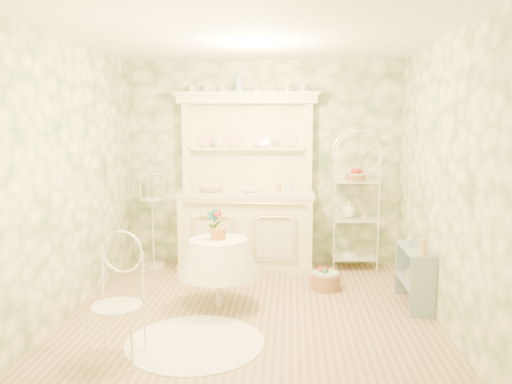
# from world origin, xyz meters

# --- Properties ---
(floor) EXTENTS (3.60, 3.60, 0.00)m
(floor) POSITION_xyz_m (0.00, 0.00, 0.00)
(floor) COLOR tan
(floor) RESTS_ON ground
(ceiling) EXTENTS (3.60, 3.60, 0.00)m
(ceiling) POSITION_xyz_m (0.00, 0.00, 2.70)
(ceiling) COLOR white
(ceiling) RESTS_ON floor
(wall_left) EXTENTS (3.60, 3.60, 0.00)m
(wall_left) POSITION_xyz_m (-1.80, 0.00, 1.35)
(wall_left) COLOR #F9F0CA
(wall_left) RESTS_ON floor
(wall_right) EXTENTS (3.60, 3.60, 0.00)m
(wall_right) POSITION_xyz_m (1.80, 0.00, 1.35)
(wall_right) COLOR #F9F0CA
(wall_right) RESTS_ON floor
(wall_back) EXTENTS (3.60, 3.60, 0.00)m
(wall_back) POSITION_xyz_m (0.00, 1.80, 1.35)
(wall_back) COLOR #F9F0CA
(wall_back) RESTS_ON floor
(wall_front) EXTENTS (3.60, 3.60, 0.00)m
(wall_front) POSITION_xyz_m (0.00, -1.80, 1.35)
(wall_front) COLOR #F9F0CA
(wall_front) RESTS_ON floor
(kitchen_dresser) EXTENTS (1.87, 0.61, 2.29)m
(kitchen_dresser) POSITION_xyz_m (-0.20, 1.52, 1.15)
(kitchen_dresser) COLOR #FFFACC
(kitchen_dresser) RESTS_ON floor
(bakers_rack) EXTENTS (0.60, 0.45, 1.86)m
(bakers_rack) POSITION_xyz_m (1.21, 1.61, 0.93)
(bakers_rack) COLOR white
(bakers_rack) RESTS_ON floor
(side_shelf) EXTENTS (0.25, 0.67, 0.58)m
(side_shelf) POSITION_xyz_m (1.67, 0.28, 0.29)
(side_shelf) COLOR #899DAC
(side_shelf) RESTS_ON floor
(round_table) EXTENTS (0.88, 0.88, 0.74)m
(round_table) POSITION_xyz_m (-0.36, 0.10, 0.37)
(round_table) COLOR white
(round_table) RESTS_ON floor
(cafe_chair) EXTENTS (0.43, 0.43, 0.84)m
(cafe_chair) POSITION_xyz_m (-1.00, -1.13, 0.42)
(cafe_chair) COLOR white
(cafe_chair) RESTS_ON floor
(birdcage_stand) EXTENTS (0.37, 0.37, 1.41)m
(birdcage_stand) POSITION_xyz_m (-1.43, 1.47, 0.70)
(birdcage_stand) COLOR white
(birdcage_stand) RESTS_ON floor
(floor_basket) EXTENTS (0.39, 0.39, 0.25)m
(floor_basket) POSITION_xyz_m (0.78, 0.73, 0.12)
(floor_basket) COLOR #A06C50
(floor_basket) RESTS_ON floor
(lace_rug) EXTENTS (1.40, 1.40, 0.01)m
(lace_rug) POSITION_xyz_m (-0.44, -0.78, 0.01)
(lace_rug) COLOR white
(lace_rug) RESTS_ON floor
(bowl_floral) EXTENTS (0.32, 0.32, 0.07)m
(bowl_floral) POSITION_xyz_m (-0.64, 1.48, 1.02)
(bowl_floral) COLOR white
(bowl_floral) RESTS_ON kitchen_dresser
(bowl_white) EXTENTS (0.22, 0.22, 0.07)m
(bowl_white) POSITION_xyz_m (-0.15, 1.47, 1.02)
(bowl_white) COLOR white
(bowl_white) RESTS_ON kitchen_dresser
(cup_left) EXTENTS (0.16, 0.16, 0.11)m
(cup_left) POSITION_xyz_m (-0.58, 1.68, 1.61)
(cup_left) COLOR white
(cup_left) RESTS_ON kitchen_dresser
(cup_right) EXTENTS (0.12, 0.12, 0.09)m
(cup_right) POSITION_xyz_m (0.16, 1.68, 1.61)
(cup_right) COLOR white
(cup_right) RESTS_ON kitchen_dresser
(potted_geranium) EXTENTS (0.18, 0.13, 0.31)m
(potted_geranium) POSITION_xyz_m (-0.40, 0.13, 0.85)
(potted_geranium) COLOR #3F7238
(potted_geranium) RESTS_ON round_table
(bottle_amber) EXTENTS (0.08, 0.08, 0.18)m
(bottle_amber) POSITION_xyz_m (1.68, 0.03, 0.68)
(bottle_amber) COLOR tan
(bottle_amber) RESTS_ON side_shelf
(bottle_blue) EXTENTS (0.05, 0.05, 0.11)m
(bottle_blue) POSITION_xyz_m (1.61, 0.29, 0.65)
(bottle_blue) COLOR #96ABDD
(bottle_blue) RESTS_ON side_shelf
(bottle_glass) EXTENTS (0.09, 0.09, 0.09)m
(bottle_glass) POSITION_xyz_m (1.66, 0.48, 0.65)
(bottle_glass) COLOR silver
(bottle_glass) RESTS_ON side_shelf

